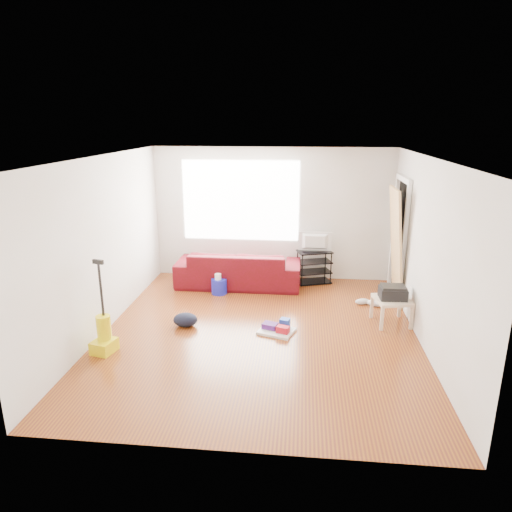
# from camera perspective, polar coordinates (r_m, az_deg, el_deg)

# --- Properties ---
(room) EXTENTS (4.51, 5.01, 2.51)m
(room) POSITION_cam_1_polar(r_m,az_deg,el_deg) (6.41, 1.22, 1.13)
(room) COLOR #592616
(room) RESTS_ON ground
(sofa) EXTENTS (2.27, 0.89, 0.66)m
(sofa) POSITION_cam_1_polar(r_m,az_deg,el_deg) (8.57, -2.17, -3.63)
(sofa) COLOR #3E0A08
(sofa) RESTS_ON ground
(tv_stand) EXTENTS (0.70, 0.53, 0.62)m
(tv_stand) POSITION_cam_1_polar(r_m,az_deg,el_deg) (8.65, 7.26, -1.33)
(tv_stand) COLOR black
(tv_stand) RESTS_ON ground
(tv) EXTENTS (0.61, 0.08, 0.35)m
(tv) POSITION_cam_1_polar(r_m,az_deg,el_deg) (8.51, 7.38, 1.75)
(tv) COLOR black
(tv) RESTS_ON tv_stand
(side_table) EXTENTS (0.58, 0.58, 0.40)m
(side_table) POSITION_cam_1_polar(r_m,az_deg,el_deg) (7.17, 16.63, -5.59)
(side_table) COLOR beige
(side_table) RESTS_ON ground
(printer) EXTENTS (0.40, 0.31, 0.20)m
(printer) POSITION_cam_1_polar(r_m,az_deg,el_deg) (7.12, 16.74, -4.37)
(printer) COLOR black
(printer) RESTS_ON side_table
(bucket) EXTENTS (0.34, 0.34, 0.27)m
(bucket) POSITION_cam_1_polar(r_m,az_deg,el_deg) (8.18, -4.60, -4.69)
(bucket) COLOR #191EB4
(bucket) RESTS_ON ground
(toilet_paper) EXTENTS (0.11, 0.11, 0.10)m
(toilet_paper) POSITION_cam_1_polar(r_m,az_deg,el_deg) (8.08, -4.76, -3.52)
(toilet_paper) COLOR white
(toilet_paper) RESTS_ON bucket
(cleaning_tray) EXTENTS (0.58, 0.52, 0.17)m
(cleaning_tray) POSITION_cam_1_polar(r_m,az_deg,el_deg) (6.73, 2.69, -9.05)
(cleaning_tray) COLOR white
(cleaning_tray) RESTS_ON ground
(backpack) EXTENTS (0.37, 0.30, 0.20)m
(backpack) POSITION_cam_1_polar(r_m,az_deg,el_deg) (7.01, -8.79, -8.62)
(backpack) COLOR black
(backpack) RESTS_ON ground
(sneakers) EXTENTS (0.45, 0.23, 0.10)m
(sneakers) POSITION_cam_1_polar(r_m,az_deg,el_deg) (7.86, 13.84, -5.65)
(sneakers) COLOR silver
(sneakers) RESTS_ON ground
(vacuum) EXTENTS (0.33, 0.36, 1.26)m
(vacuum) POSITION_cam_1_polar(r_m,az_deg,el_deg) (6.45, -18.48, -9.37)
(vacuum) COLOR yellow
(vacuum) RESTS_ON ground
(door_panel) EXTENTS (0.24, 0.77, 1.93)m
(door_panel) POSITION_cam_1_polar(r_m,az_deg,el_deg) (8.17, 16.54, -5.37)
(door_panel) COLOR #AE8050
(door_panel) RESTS_ON ground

